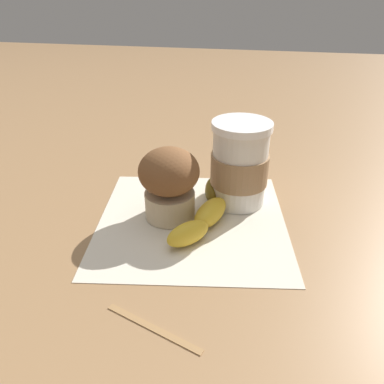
% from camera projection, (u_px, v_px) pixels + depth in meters
% --- Properties ---
extents(ground_plane, '(3.00, 3.00, 0.00)m').
position_uv_depth(ground_plane, '(192.00, 221.00, 0.53)').
color(ground_plane, '#936D47').
extents(paper_napkin, '(0.30, 0.30, 0.00)m').
position_uv_depth(paper_napkin, '(192.00, 220.00, 0.53)').
color(paper_napkin, beige).
rests_on(paper_napkin, ground_plane).
extents(coffee_cup, '(0.08, 0.08, 0.12)m').
position_uv_depth(coffee_cup, '(240.00, 165.00, 0.54)').
color(coffee_cup, silver).
rests_on(coffee_cup, paper_napkin).
extents(muffin, '(0.08, 0.08, 0.10)m').
position_uv_depth(muffin, '(169.00, 181.00, 0.51)').
color(muffin, beige).
rests_on(muffin, paper_napkin).
extents(banana, '(0.18, 0.08, 0.03)m').
position_uv_depth(banana, '(206.00, 210.00, 0.52)').
color(banana, gold).
rests_on(banana, paper_napkin).
extents(wooden_stirrer, '(0.04, 0.11, 0.00)m').
position_uv_depth(wooden_stirrer, '(153.00, 328.00, 0.36)').
color(wooden_stirrer, '#9E7547').
rests_on(wooden_stirrer, ground_plane).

